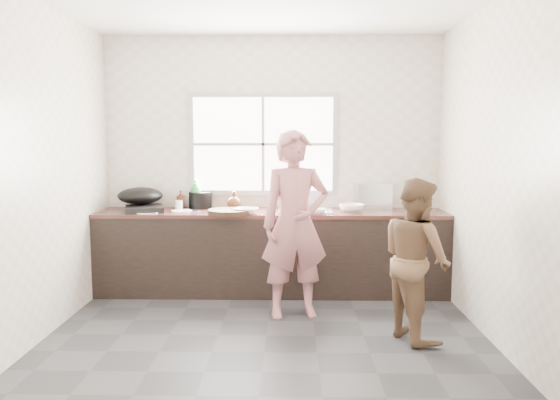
{
  "coord_description": "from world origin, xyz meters",
  "views": [
    {
      "loc": [
        0.2,
        -4.33,
        1.62
      ],
      "look_at": [
        0.1,
        0.65,
        1.05
      ],
      "focal_mm": 35.0,
      "sensor_mm": 36.0,
      "label": 1
    }
  ],
  "objects_px": {
    "bottle_brown_tall": "(181,200)",
    "bottle_brown_short": "(234,201)",
    "bowl_mince": "(246,211)",
    "glass_jar": "(179,206)",
    "burner": "(144,209)",
    "dish_rack": "(372,196)",
    "black_pot": "(200,200)",
    "wok": "(140,196)",
    "plate_food": "(182,211)",
    "bottle_green": "(196,193)",
    "pot_lid_right": "(189,211)",
    "person_side": "(416,259)",
    "bowl_crabs": "(352,209)",
    "pot_lid_left": "(147,212)",
    "woman": "(295,230)",
    "cutting_board": "(230,212)",
    "bowl_held": "(317,211)"
  },
  "relations": [
    {
      "from": "woman",
      "to": "plate_food",
      "type": "bearing_deg",
      "value": 137.48
    },
    {
      "from": "bowl_mince",
      "to": "dish_rack",
      "type": "height_order",
      "value": "dish_rack"
    },
    {
      "from": "black_pot",
      "to": "plate_food",
      "type": "xyz_separation_m",
      "value": [
        -0.14,
        -0.32,
        -0.08
      ]
    },
    {
      "from": "dish_rack",
      "to": "bowl_crabs",
      "type": "bearing_deg",
      "value": -139.68
    },
    {
      "from": "black_pot",
      "to": "bottle_brown_short",
      "type": "relative_size",
      "value": 1.38
    },
    {
      "from": "glass_jar",
      "to": "bottle_green",
      "type": "bearing_deg",
      "value": 55.2
    },
    {
      "from": "plate_food",
      "to": "burner",
      "type": "height_order",
      "value": "burner"
    },
    {
      "from": "person_side",
      "to": "pot_lid_right",
      "type": "distance_m",
      "value": 2.44
    },
    {
      "from": "bottle_brown_short",
      "to": "pot_lid_left",
      "type": "distance_m",
      "value": 0.9
    },
    {
      "from": "burner",
      "to": "pot_lid_left",
      "type": "distance_m",
      "value": 0.11
    },
    {
      "from": "person_side",
      "to": "dish_rack",
      "type": "distance_m",
      "value": 1.57
    },
    {
      "from": "bottle_green",
      "to": "dish_rack",
      "type": "height_order",
      "value": "bottle_green"
    },
    {
      "from": "woman",
      "to": "burner",
      "type": "xyz_separation_m",
      "value": [
        -1.56,
        0.72,
        0.1
      ]
    },
    {
      "from": "person_side",
      "to": "wok",
      "type": "height_order",
      "value": "person_side"
    },
    {
      "from": "bottle_brown_short",
      "to": "pot_lid_right",
      "type": "xyz_separation_m",
      "value": [
        -0.45,
        -0.13,
        -0.08
      ]
    },
    {
      "from": "bottle_green",
      "to": "bottle_brown_short",
      "type": "height_order",
      "value": "bottle_green"
    },
    {
      "from": "burner",
      "to": "wok",
      "type": "relative_size",
      "value": 0.81
    },
    {
      "from": "woman",
      "to": "burner",
      "type": "height_order",
      "value": "woman"
    },
    {
      "from": "bottle_brown_tall",
      "to": "glass_jar",
      "type": "height_order",
      "value": "bottle_brown_tall"
    },
    {
      "from": "wok",
      "to": "pot_lid_left",
      "type": "bearing_deg",
      "value": -60.72
    },
    {
      "from": "bottle_green",
      "to": "wok",
      "type": "relative_size",
      "value": 0.68
    },
    {
      "from": "bowl_held",
      "to": "bottle_brown_short",
      "type": "bearing_deg",
      "value": 159.14
    },
    {
      "from": "bottle_brown_tall",
      "to": "bottle_brown_short",
      "type": "bearing_deg",
      "value": -10.64
    },
    {
      "from": "woman",
      "to": "bowl_crabs",
      "type": "relative_size",
      "value": 7.66
    },
    {
      "from": "woman",
      "to": "bottle_green",
      "type": "relative_size",
      "value": 4.94
    },
    {
      "from": "bottle_brown_tall",
      "to": "burner",
      "type": "distance_m",
      "value": 0.43
    },
    {
      "from": "bottle_green",
      "to": "bottle_brown_tall",
      "type": "bearing_deg",
      "value": 180.0
    },
    {
      "from": "bowl_mince",
      "to": "bottle_brown_tall",
      "type": "bearing_deg",
      "value": 149.5
    },
    {
      "from": "person_side",
      "to": "bottle_brown_tall",
      "type": "distance_m",
      "value": 2.7
    },
    {
      "from": "plate_food",
      "to": "pot_lid_right",
      "type": "height_order",
      "value": "plate_food"
    },
    {
      "from": "glass_jar",
      "to": "pot_lid_right",
      "type": "xyz_separation_m",
      "value": [
        0.12,
        -0.04,
        -0.05
      ]
    },
    {
      "from": "plate_food",
      "to": "bottle_green",
      "type": "height_order",
      "value": "bottle_green"
    },
    {
      "from": "bottle_brown_tall",
      "to": "plate_food",
      "type": "bearing_deg",
      "value": -77.61
    },
    {
      "from": "bowl_mince",
      "to": "burner",
      "type": "relative_size",
      "value": 0.63
    },
    {
      "from": "bowl_crabs",
      "to": "bottle_brown_tall",
      "type": "bearing_deg",
      "value": 171.54
    },
    {
      "from": "glass_jar",
      "to": "pot_lid_left",
      "type": "bearing_deg",
      "value": -149.95
    },
    {
      "from": "person_side",
      "to": "bottle_green",
      "type": "distance_m",
      "value": 2.57
    },
    {
      "from": "glass_jar",
      "to": "dish_rack",
      "type": "bearing_deg",
      "value": 5.73
    },
    {
      "from": "person_side",
      "to": "bowl_mince",
      "type": "height_order",
      "value": "person_side"
    },
    {
      "from": "cutting_board",
      "to": "bowl_held",
      "type": "bearing_deg",
      "value": 0.0
    },
    {
      "from": "bowl_held",
      "to": "bottle_green",
      "type": "relative_size",
      "value": 0.68
    },
    {
      "from": "bowl_mince",
      "to": "pot_lid_right",
      "type": "height_order",
      "value": "bowl_mince"
    },
    {
      "from": "bottle_green",
      "to": "burner",
      "type": "bearing_deg",
      "value": -150.15
    },
    {
      "from": "wok",
      "to": "dish_rack",
      "type": "distance_m",
      "value": 2.48
    },
    {
      "from": "black_pot",
      "to": "bottle_brown_tall",
      "type": "height_order",
      "value": "same"
    },
    {
      "from": "black_pot",
      "to": "glass_jar",
      "type": "distance_m",
      "value": 0.28
    },
    {
      "from": "bowl_held",
      "to": "burner",
      "type": "height_order",
      "value": "bowl_held"
    },
    {
      "from": "bowl_mince",
      "to": "glass_jar",
      "type": "relative_size",
      "value": 2.25
    },
    {
      "from": "glass_jar",
      "to": "dish_rack",
      "type": "xyz_separation_m",
      "value": [
        2.05,
        0.21,
        0.08
      ]
    },
    {
      "from": "burner",
      "to": "dish_rack",
      "type": "distance_m",
      "value": 2.41
    }
  ]
}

